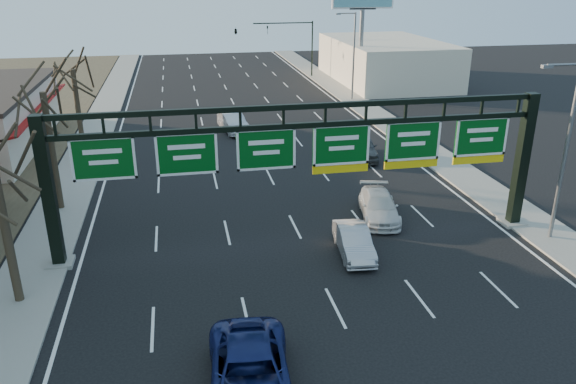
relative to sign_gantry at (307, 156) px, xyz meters
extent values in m
plane|color=black|center=(-0.16, -8.00, -4.63)|extent=(160.00, 160.00, 0.00)
cube|color=gray|center=(-12.96, 12.00, -4.57)|extent=(3.00, 120.00, 0.12)
cube|color=gray|center=(12.64, 12.00, -4.57)|extent=(3.00, 120.00, 0.12)
cube|color=white|center=(-0.16, 12.00, -4.62)|extent=(21.60, 120.00, 0.01)
cube|color=black|center=(-11.86, 0.00, -1.03)|extent=(0.55, 0.55, 7.20)
cube|color=gray|center=(-11.86, 0.00, -4.53)|extent=(1.20, 1.20, 0.20)
cube|color=black|center=(11.54, 0.00, -1.03)|extent=(0.55, 0.55, 7.20)
cube|color=gray|center=(11.54, 0.00, -4.53)|extent=(1.20, 1.20, 0.20)
cube|color=black|center=(-0.16, 0.00, 2.42)|extent=(23.40, 0.25, 0.25)
cube|color=black|center=(-0.16, 0.00, 1.52)|extent=(23.40, 0.25, 0.25)
cube|color=#054612|center=(-9.33, 0.00, 0.47)|extent=(2.80, 0.10, 2.00)
cube|color=#054612|center=(-5.66, 0.00, 0.47)|extent=(2.80, 0.10, 2.00)
cube|color=#054612|center=(-1.99, 0.00, 0.47)|extent=(2.80, 0.10, 2.00)
cube|color=#054612|center=(1.67, 0.00, 0.47)|extent=(2.80, 0.10, 2.00)
cube|color=yellow|center=(1.67, 0.00, -0.75)|extent=(2.80, 0.10, 0.40)
cube|color=#054612|center=(5.34, 0.00, 0.47)|extent=(2.80, 0.10, 2.00)
cube|color=yellow|center=(5.34, 0.00, -0.75)|extent=(2.80, 0.10, 0.40)
cube|color=#054612|center=(9.01, 0.00, 0.47)|extent=(2.80, 0.10, 2.00)
cube|color=yellow|center=(9.01, 0.00, -0.75)|extent=(2.80, 0.10, 0.40)
cube|color=maroon|center=(-16.56, 21.00, -1.63)|extent=(1.20, 18.00, 0.40)
cube|color=beige|center=(19.84, 42.00, -2.13)|extent=(12.00, 20.00, 5.00)
cylinder|color=#32281B|center=(-12.96, -3.00, -1.47)|extent=(0.36, 0.36, 6.08)
cylinder|color=#32281B|center=(-12.96, 7.00, -1.09)|extent=(0.36, 0.36, 6.84)
cylinder|color=#32281B|center=(-12.96, 17.00, -1.28)|extent=(0.36, 0.36, 6.46)
cylinder|color=slate|center=(12.44, -2.00, -0.01)|extent=(0.20, 0.20, 9.00)
cylinder|color=slate|center=(11.54, -2.00, 4.39)|extent=(1.80, 0.12, 0.12)
cube|color=slate|center=(10.64, -2.00, 4.34)|extent=(0.50, 0.22, 0.15)
cylinder|color=slate|center=(12.44, 32.00, -0.01)|extent=(0.20, 0.20, 9.00)
cylinder|color=slate|center=(11.54, 32.00, 4.39)|extent=(1.80, 0.12, 0.12)
cube|color=slate|center=(10.64, 32.00, 4.34)|extent=(0.50, 0.22, 0.15)
cylinder|color=slate|center=(14.84, 37.00, -0.13)|extent=(0.50, 0.50, 9.00)
cube|color=slate|center=(14.84, 37.00, 4.37)|extent=(3.00, 0.30, 0.20)
cylinder|color=black|center=(11.64, 47.00, -1.13)|extent=(0.18, 0.18, 7.00)
cylinder|color=black|center=(7.84, 47.00, 2.17)|extent=(7.60, 0.14, 0.14)
imported|color=black|center=(5.84, 47.00, 1.37)|extent=(0.20, 0.20, 1.00)
imported|color=black|center=(1.84, 47.00, 1.37)|extent=(0.54, 0.54, 1.62)
imported|color=navy|center=(-4.26, -10.38, -3.83)|extent=(3.13, 5.97, 1.60)
imported|color=#A3A3A8|center=(1.98, -1.65, -3.95)|extent=(1.80, 4.22, 1.35)
imported|color=silver|center=(4.66, 2.23, -3.93)|extent=(2.90, 5.10, 1.39)
imported|color=#3F4344|center=(7.18, 12.88, -3.79)|extent=(2.81, 5.19, 1.67)
imported|color=#B6B6BB|center=(-1.33, 21.80, -3.84)|extent=(2.49, 5.00, 1.57)
camera|label=1|loc=(-5.93, -24.91, 8.24)|focal=35.00mm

